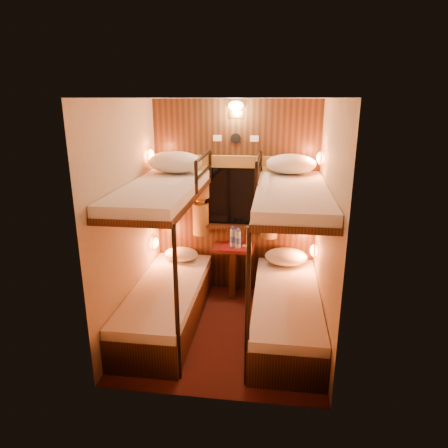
# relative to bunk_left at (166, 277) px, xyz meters

# --- Properties ---
(floor) EXTENTS (2.10, 2.10, 0.00)m
(floor) POSITION_rel_bunk_left_xyz_m (0.65, -0.07, -0.56)
(floor) COLOR #3C1710
(floor) RESTS_ON ground
(ceiling) EXTENTS (2.10, 2.10, 0.00)m
(ceiling) POSITION_rel_bunk_left_xyz_m (0.65, -0.07, 1.84)
(ceiling) COLOR silver
(ceiling) RESTS_ON wall_back
(wall_back) EXTENTS (2.40, 0.00, 2.40)m
(wall_back) POSITION_rel_bunk_left_xyz_m (0.65, 0.98, 0.64)
(wall_back) COLOR #C6B293
(wall_back) RESTS_ON floor
(wall_front) EXTENTS (2.40, 0.00, 2.40)m
(wall_front) POSITION_rel_bunk_left_xyz_m (0.65, -1.12, 0.64)
(wall_front) COLOR #C6B293
(wall_front) RESTS_ON floor
(wall_left) EXTENTS (0.00, 2.40, 2.40)m
(wall_left) POSITION_rel_bunk_left_xyz_m (-0.35, -0.07, 0.64)
(wall_left) COLOR #C6B293
(wall_left) RESTS_ON floor
(wall_right) EXTENTS (0.00, 2.40, 2.40)m
(wall_right) POSITION_rel_bunk_left_xyz_m (1.65, -0.07, 0.64)
(wall_right) COLOR #C6B293
(wall_right) RESTS_ON floor
(back_panel) EXTENTS (2.00, 0.03, 2.40)m
(back_panel) POSITION_rel_bunk_left_xyz_m (0.65, 0.97, 0.64)
(back_panel) COLOR black
(back_panel) RESTS_ON floor
(bunk_left) EXTENTS (0.72, 1.90, 1.82)m
(bunk_left) POSITION_rel_bunk_left_xyz_m (0.00, 0.00, 0.00)
(bunk_left) COLOR black
(bunk_left) RESTS_ON floor
(bunk_right) EXTENTS (0.72, 1.90, 1.82)m
(bunk_right) POSITION_rel_bunk_left_xyz_m (1.30, 0.00, 0.00)
(bunk_right) COLOR black
(bunk_right) RESTS_ON floor
(window) EXTENTS (1.00, 0.12, 0.79)m
(window) POSITION_rel_bunk_left_xyz_m (0.65, 0.94, 0.62)
(window) COLOR black
(window) RESTS_ON back_panel
(curtains) EXTENTS (1.10, 0.22, 1.00)m
(curtains) POSITION_rel_bunk_left_xyz_m (0.65, 0.90, 0.71)
(curtains) COLOR olive
(curtains) RESTS_ON back_panel
(back_fixtures) EXTENTS (0.54, 0.09, 0.48)m
(back_fixtures) POSITION_rel_bunk_left_xyz_m (0.65, 0.93, 1.69)
(back_fixtures) COLOR black
(back_fixtures) RESTS_ON back_panel
(reading_lamps) EXTENTS (2.00, 0.20, 1.25)m
(reading_lamps) POSITION_rel_bunk_left_xyz_m (0.65, 0.63, 0.68)
(reading_lamps) COLOR orange
(reading_lamps) RESTS_ON wall_left
(table) EXTENTS (0.50, 0.34, 0.66)m
(table) POSITION_rel_bunk_left_xyz_m (0.65, 0.78, -0.14)
(table) COLOR #541813
(table) RESTS_ON floor
(bottle_left) EXTENTS (0.08, 0.08, 0.26)m
(bottle_left) POSITION_rel_bunk_left_xyz_m (0.64, 0.77, 0.20)
(bottle_left) COLOR #99BFE5
(bottle_left) RESTS_ON table
(bottle_right) EXTENTS (0.07, 0.07, 0.25)m
(bottle_right) POSITION_rel_bunk_left_xyz_m (0.71, 0.73, 0.20)
(bottle_right) COLOR #99BFE5
(bottle_right) RESTS_ON table
(sachet_a) EXTENTS (0.11, 0.09, 0.01)m
(sachet_a) POSITION_rel_bunk_left_xyz_m (0.80, 0.80, 0.09)
(sachet_a) COLOR silver
(sachet_a) RESTS_ON table
(sachet_b) EXTENTS (0.08, 0.06, 0.01)m
(sachet_b) POSITION_rel_bunk_left_xyz_m (0.83, 0.86, 0.09)
(sachet_b) COLOR silver
(sachet_b) RESTS_ON table
(pillow_lower_left) EXTENTS (0.42, 0.30, 0.17)m
(pillow_lower_left) POSITION_rel_bunk_left_xyz_m (-0.00, 0.71, -0.02)
(pillow_lower_left) COLOR silver
(pillow_lower_left) RESTS_ON bunk_left
(pillow_lower_right) EXTENTS (0.52, 0.37, 0.20)m
(pillow_lower_right) POSITION_rel_bunk_left_xyz_m (1.30, 0.75, -0.00)
(pillow_lower_right) COLOR silver
(pillow_lower_right) RESTS_ON bunk_right
(pillow_upper_left) EXTENTS (0.62, 0.44, 0.24)m
(pillow_upper_left) POSITION_rel_bunk_left_xyz_m (-0.00, 0.59, 1.15)
(pillow_upper_left) COLOR silver
(pillow_upper_left) RESTS_ON bunk_left
(pillow_upper_right) EXTENTS (0.57, 0.40, 0.22)m
(pillow_upper_right) POSITION_rel_bunk_left_xyz_m (1.30, 0.70, 1.14)
(pillow_upper_right) COLOR silver
(pillow_upper_right) RESTS_ON bunk_right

